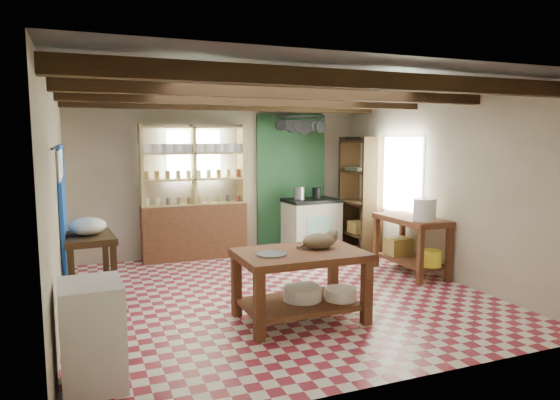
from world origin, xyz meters
name	(u,v)px	position (x,y,z in m)	size (l,w,h in m)	color
floor	(277,295)	(0.00, 0.00, -0.01)	(5.00, 5.00, 0.02)	maroon
ceiling	(276,86)	(0.00, 0.00, 2.60)	(5.00, 5.00, 0.02)	#49494E
wall_back	(223,178)	(0.00, 2.50, 1.30)	(5.00, 0.04, 2.60)	#C2B69C
wall_front	(393,226)	(0.00, -2.50, 1.30)	(5.00, 0.04, 2.60)	#C2B69C
wall_left	(57,203)	(-2.50, 0.00, 1.30)	(0.04, 5.00, 2.60)	#C2B69C
wall_right	(439,186)	(2.50, 0.00, 1.30)	(0.04, 5.00, 2.60)	#C2B69C
ceiling_beams	(276,97)	(0.00, 0.00, 2.48)	(5.00, 3.80, 0.15)	#382513
blue_wall_patch	(63,210)	(-2.47, 0.90, 1.10)	(0.04, 1.40, 1.60)	blue
green_wall_patch	(291,179)	(1.25, 2.47, 1.25)	(1.30, 0.04, 2.30)	#1E4B29
window_back	(194,155)	(-0.50, 2.48, 1.70)	(0.90, 0.02, 0.80)	silver
window_right	(397,174)	(2.48, 1.00, 1.40)	(0.02, 1.30, 1.20)	silver
utensil_rail	(55,163)	(-2.44, -1.20, 1.78)	(0.06, 0.90, 0.28)	black
pot_rack	(301,126)	(1.25, 2.05, 2.18)	(0.86, 0.12, 0.36)	black
shelving_unit	(194,192)	(-0.55, 2.31, 1.10)	(1.70, 0.34, 2.20)	tan
tall_rack	(360,194)	(2.28, 1.80, 1.00)	(0.40, 0.86, 2.00)	#382513
work_table	(300,286)	(-0.09, -0.92, 0.38)	(1.35, 0.90, 0.77)	brown
stove	(311,224)	(1.51, 2.15, 0.46)	(0.94, 0.63, 0.91)	silver
prep_table	(90,269)	(-2.20, 0.55, 0.42)	(0.56, 0.82, 0.83)	#382513
white_cabinet	(92,334)	(-2.22, -1.64, 0.43)	(0.47, 0.57, 0.85)	white
right_counter	(411,245)	(2.18, 0.19, 0.42)	(0.59, 1.18, 0.84)	brown
cat	(319,241)	(0.16, -0.87, 0.85)	(0.37, 0.28, 0.17)	olive
steel_tray	(272,254)	(-0.44, -0.97, 0.78)	(0.32, 0.32, 0.02)	#95969C
basin_large	(302,293)	(-0.04, -0.87, 0.28)	(0.43, 0.43, 0.15)	white
basin_small	(341,294)	(0.36, -1.02, 0.27)	(0.36, 0.36, 0.13)	white
kettle_left	(299,193)	(1.26, 2.13, 1.03)	(0.19, 0.19, 0.22)	#95969C
kettle_right	(317,193)	(1.60, 2.16, 1.01)	(0.15, 0.15, 0.19)	black
enamel_bowl	(88,226)	(-2.20, 0.55, 0.94)	(0.43, 0.43, 0.21)	white
white_bucket	(425,210)	(2.13, -0.16, 1.00)	(0.31, 0.31, 0.31)	white
wicker_basket	(398,246)	(2.18, 0.49, 0.35)	(0.36, 0.29, 0.25)	#AE9046
yellow_tub	(431,258)	(2.18, -0.26, 0.33)	(0.30, 0.30, 0.22)	yellow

